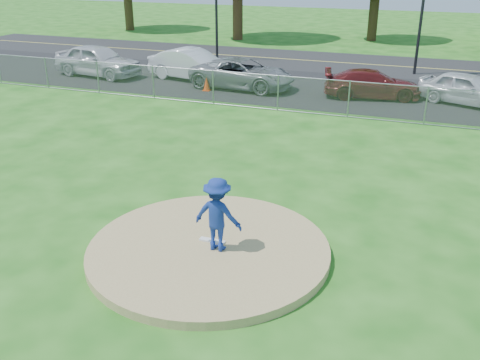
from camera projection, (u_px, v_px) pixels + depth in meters
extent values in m
plane|color=#1A5913|center=(312.00, 128.00, 20.62)|extent=(120.00, 120.00, 0.00)
cylinder|color=#A28B59|center=(209.00, 250.00, 11.95)|extent=(5.40, 5.40, 0.20)
cube|color=white|center=(212.00, 241.00, 12.08)|extent=(0.60, 0.15, 0.04)
cube|color=gray|center=(324.00, 97.00, 22.06)|extent=(40.00, 0.06, 1.50)
cube|color=black|center=(343.00, 91.00, 26.23)|extent=(50.00, 8.00, 0.01)
cube|color=black|center=(365.00, 64.00, 32.71)|extent=(60.00, 7.00, 0.01)
cylinder|color=#3A2915|center=(128.00, 5.00, 46.73)|extent=(0.74, 0.74, 4.20)
cylinder|color=#3C2516|center=(238.00, 7.00, 41.33)|extent=(0.78, 0.78, 4.90)
cylinder|color=#332312|center=(373.00, 15.00, 40.91)|extent=(0.72, 0.72, 3.85)
cylinder|color=black|center=(216.00, 14.00, 32.79)|extent=(0.16, 0.16, 5.60)
cylinder|color=black|center=(421.00, 22.00, 28.93)|extent=(0.16, 0.16, 5.60)
imported|color=navy|center=(218.00, 215.00, 11.48)|extent=(1.10, 0.66, 1.67)
cone|color=#E2430B|center=(207.00, 84.00, 26.19)|extent=(0.35, 0.35, 0.67)
imported|color=silver|center=(98.00, 60.00, 29.20)|extent=(5.20, 2.63, 1.70)
imported|color=silver|center=(193.00, 65.00, 28.29)|extent=(5.11, 2.63, 1.60)
imported|color=gray|center=(242.00, 74.00, 26.53)|extent=(5.39, 2.82, 1.45)
imported|color=#5C1718|center=(372.00, 84.00, 24.78)|extent=(4.70, 2.68, 1.28)
imported|color=silver|center=(467.00, 89.00, 23.65)|extent=(4.44, 3.04, 1.40)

